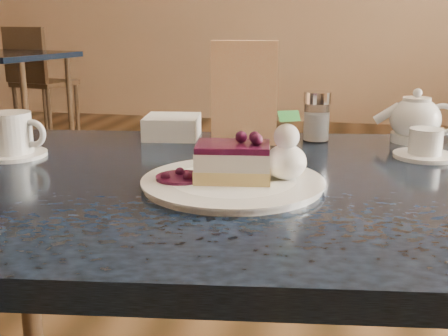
% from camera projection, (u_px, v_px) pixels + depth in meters
% --- Properties ---
extents(main_table, '(1.32, 0.97, 0.76)m').
position_uv_depth(main_table, '(234.00, 221.00, 0.99)').
color(main_table, '#111D32').
rests_on(main_table, ground).
extents(dessert_plate, '(0.29, 0.29, 0.01)m').
position_uv_depth(dessert_plate, '(233.00, 183.00, 0.92)').
color(dessert_plate, white).
rests_on(dessert_plate, main_table).
extents(cheesecake_slice, '(0.13, 0.10, 0.06)m').
position_uv_depth(cheesecake_slice, '(233.00, 162.00, 0.91)').
color(cheesecake_slice, tan).
rests_on(cheesecake_slice, dessert_plate).
extents(whipped_cream, '(0.07, 0.07, 0.06)m').
position_uv_depth(whipped_cream, '(286.00, 162.00, 0.92)').
color(whipped_cream, white).
rests_on(whipped_cream, dessert_plate).
extents(berry_sauce, '(0.08, 0.08, 0.01)m').
position_uv_depth(berry_sauce, '(180.00, 178.00, 0.92)').
color(berry_sauce, black).
rests_on(berry_sauce, dessert_plate).
extents(coffee_set, '(0.14, 0.13, 0.09)m').
position_uv_depth(coffee_set, '(13.00, 137.00, 1.12)').
color(coffee_set, white).
rests_on(coffee_set, main_table).
extents(tea_set, '(0.17, 0.27, 0.11)m').
position_uv_depth(tea_set, '(417.00, 125.00, 1.22)').
color(tea_set, white).
rests_on(tea_set, main_table).
extents(menu_card, '(0.15, 0.05, 0.22)m').
position_uv_depth(menu_card, '(244.00, 93.00, 1.21)').
color(menu_card, beige).
rests_on(menu_card, main_table).
extents(sugar_shaker, '(0.06, 0.06, 0.11)m').
position_uv_depth(sugar_shaker, '(317.00, 116.00, 1.25)').
color(sugar_shaker, white).
rests_on(sugar_shaker, main_table).
extents(napkin_stack, '(0.14, 0.14, 0.05)m').
position_uv_depth(napkin_stack, '(172.00, 127.00, 1.30)').
color(napkin_stack, white).
rests_on(napkin_stack, main_table).
extents(bg_table_far_left, '(1.19, 1.90, 1.26)m').
position_uv_depth(bg_table_far_left, '(2.00, 143.00, 4.44)').
color(bg_table_far_left, '#111D32').
rests_on(bg_table_far_left, ground).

